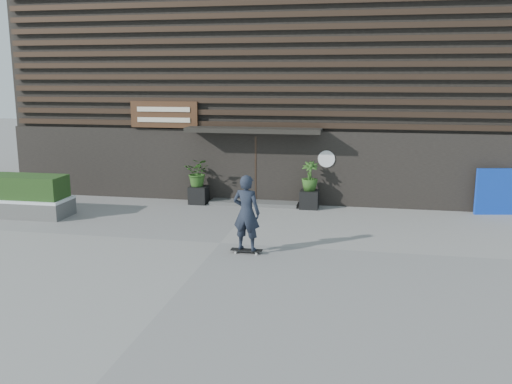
% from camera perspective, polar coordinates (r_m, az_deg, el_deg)
% --- Properties ---
extents(ground, '(80.00, 80.00, 0.00)m').
position_cam_1_polar(ground, '(14.64, -3.69, -5.23)').
color(ground, gray).
rests_on(ground, ground).
extents(entrance_step, '(3.00, 0.80, 0.12)m').
position_cam_1_polar(entrance_step, '(18.97, -0.20, -1.11)').
color(entrance_step, '#4D4D4A').
rests_on(entrance_step, ground).
extents(planter_pot_left, '(0.60, 0.60, 0.60)m').
position_cam_1_polar(planter_pot_left, '(19.18, -5.90, -0.30)').
color(planter_pot_left, black).
rests_on(planter_pot_left, ground).
extents(bamboo_left, '(0.86, 0.75, 0.96)m').
position_cam_1_polar(bamboo_left, '(19.03, -5.94, 2.00)').
color(bamboo_left, '#2D591E').
rests_on(bamboo_left, planter_pot_left).
extents(planter_pot_right, '(0.60, 0.60, 0.60)m').
position_cam_1_polar(planter_pot_right, '(18.46, 5.48, -0.76)').
color(planter_pot_right, black).
rests_on(planter_pot_right, ground).
extents(bamboo_right, '(0.54, 0.54, 0.96)m').
position_cam_1_polar(bamboo_right, '(18.31, 5.52, 1.63)').
color(bamboo_right, '#2D591E').
rests_on(bamboo_right, planter_pot_right).
extents(raised_bed, '(3.50, 1.20, 0.50)m').
position_cam_1_polar(raised_bed, '(19.05, -23.42, -1.44)').
color(raised_bed, '#535350').
rests_on(raised_bed, ground).
extents(snow_layer, '(3.50, 1.20, 0.08)m').
position_cam_1_polar(snow_layer, '(18.99, -23.48, -0.59)').
color(snow_layer, white).
rests_on(snow_layer, raised_bed).
extents(hedge, '(3.30, 1.00, 0.70)m').
position_cam_1_polar(hedge, '(18.92, -23.58, 0.57)').
color(hedge, '#1E3D16').
rests_on(hedge, snow_layer).
extents(blue_tarp, '(1.56, 0.41, 1.47)m').
position_cam_1_polar(blue_tarp, '(19.08, 23.76, 0.03)').
color(blue_tarp, '#0D34B2').
rests_on(blue_tarp, ground).
extents(building, '(18.00, 11.00, 8.00)m').
position_cam_1_polar(building, '(23.79, 2.33, 11.00)').
color(building, black).
rests_on(building, ground).
extents(skateboarder, '(0.78, 0.55, 1.96)m').
position_cam_1_polar(skateboarder, '(13.51, -0.99, -2.16)').
color(skateboarder, black).
rests_on(skateboarder, ground).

